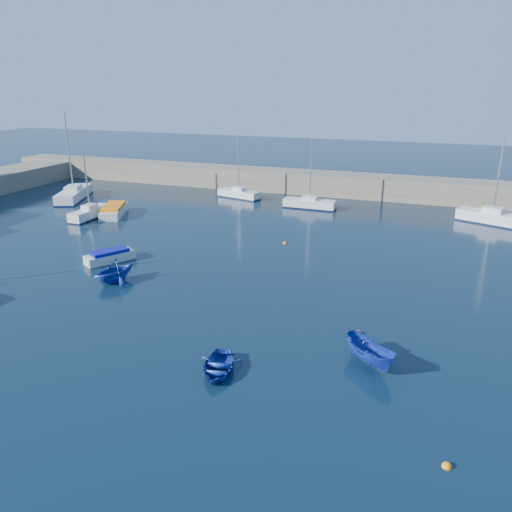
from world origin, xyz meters
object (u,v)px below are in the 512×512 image
(sailboat_7, at_px, (492,217))
(dinghy_center, at_px, (218,366))
(dinghy_left, at_px, (114,270))
(sailboat_6, at_px, (309,203))
(sailboat_4, at_px, (74,194))
(sailboat_5, at_px, (239,194))
(motorboat_2, at_px, (114,210))
(sailboat_3, at_px, (90,213))
(motorboat_1, at_px, (110,256))
(dinghy_right, at_px, (370,353))

(sailboat_7, xyz_separation_m, dinghy_center, (-14.71, -34.39, -0.35))
(sailboat_7, relative_size, dinghy_left, 2.69)
(sailboat_6, relative_size, dinghy_center, 2.50)
(sailboat_4, distance_m, dinghy_center, 43.41)
(sailboat_4, height_order, dinghy_center, sailboat_4)
(sailboat_5, xyz_separation_m, motorboat_2, (-9.46, -12.39, -0.00))
(sailboat_3, xyz_separation_m, motorboat_1, (9.94, -10.51, -0.14))
(sailboat_7, bearing_deg, dinghy_right, -171.73)
(sailboat_7, bearing_deg, sailboat_5, 107.77)
(dinghy_right, bearing_deg, motorboat_2, 97.08)
(sailboat_3, bearing_deg, sailboat_4, 138.98)
(sailboat_3, height_order, dinghy_left, sailboat_3)
(sailboat_4, distance_m, sailboat_6, 28.59)
(dinghy_center, bearing_deg, motorboat_1, 129.40)
(sailboat_3, bearing_deg, sailboat_7, 17.92)
(sailboat_7, height_order, dinghy_right, sailboat_7)
(sailboat_3, relative_size, dinghy_center, 2.31)
(sailboat_4, distance_m, dinghy_right, 46.91)
(sailboat_7, distance_m, dinghy_right, 32.11)
(sailboat_4, relative_size, dinghy_left, 3.17)
(sailboat_6, relative_size, sailboat_7, 0.87)
(motorboat_1, bearing_deg, sailboat_3, 163.96)
(dinghy_right, bearing_deg, sailboat_5, 73.69)
(sailboat_5, bearing_deg, motorboat_1, -168.09)
(motorboat_1, height_order, dinghy_right, dinghy_right)
(sailboat_4, height_order, motorboat_2, sailboat_4)
(sailboat_6, distance_m, dinghy_center, 34.75)
(sailboat_5, distance_m, motorboat_1, 24.89)
(sailboat_5, xyz_separation_m, dinghy_center, (13.66, -36.64, -0.22))
(sailboat_3, bearing_deg, dinghy_right, -30.27)
(dinghy_center, bearing_deg, sailboat_4, 126.01)
(sailboat_4, relative_size, sailboat_6, 1.35)
(sailboat_4, xyz_separation_m, sailboat_7, (46.95, 5.31, 0.01))
(sailboat_5, bearing_deg, sailboat_3, 156.89)
(motorboat_1, bearing_deg, sailboat_5, 118.12)
(dinghy_left, bearing_deg, sailboat_3, 151.36)
(sailboat_5, height_order, sailboat_7, sailboat_7)
(sailboat_7, xyz_separation_m, motorboat_2, (-37.83, -10.14, -0.14))
(dinghy_center, xyz_separation_m, dinghy_left, (-11.81, 8.24, 0.55))
(sailboat_5, bearing_deg, dinghy_center, -145.21)
(motorboat_1, relative_size, dinghy_left, 1.21)
(sailboat_6, bearing_deg, dinghy_left, 164.80)
(dinghy_left, bearing_deg, sailboat_4, 153.33)
(motorboat_2, bearing_deg, sailboat_7, -7.61)
(sailboat_3, height_order, dinghy_center, sailboat_3)
(sailboat_7, bearing_deg, sailboat_6, 111.99)
(sailboat_3, distance_m, sailboat_7, 41.19)
(motorboat_2, distance_m, dinghy_right, 36.66)
(sailboat_3, height_order, sailboat_7, sailboat_7)
(sailboat_6, height_order, dinghy_center, sailboat_6)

